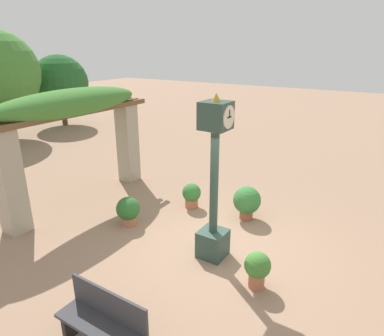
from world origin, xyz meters
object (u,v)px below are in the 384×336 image
object	(u,v)px
pedestal_clock	(214,187)
potted_plant_near_right	(128,210)
potted_plant_far_left	(192,194)
potted_plant_near_left	(247,201)
park_bench	(103,323)
potted_plant_far_right	(257,268)

from	to	relation	value
pedestal_clock	potted_plant_near_right	bearing A→B (deg)	88.68
potted_plant_far_left	pedestal_clock	bearing A→B (deg)	-136.62
pedestal_clock	potted_plant_near_right	distance (m)	2.61
potted_plant_near_left	potted_plant_far_left	bearing A→B (deg)	96.98
potted_plant_far_left	park_bench	bearing A→B (deg)	-162.87
potted_plant_far_left	potted_plant_far_right	xyz separation A→B (m)	(-2.09, -2.70, 0.03)
pedestal_clock	park_bench	bearing A→B (deg)	176.20
potted_plant_near_left	pedestal_clock	bearing A→B (deg)	-177.84
pedestal_clock	potted_plant_far_left	xyz separation A→B (m)	(1.65, 1.56, -1.16)
potted_plant_far_right	pedestal_clock	bearing A→B (deg)	69.10
potted_plant_far_right	park_bench	world-z (taller)	park_bench
potted_plant_far_left	potted_plant_far_right	distance (m)	3.41
potted_plant_far_right	potted_plant_far_left	bearing A→B (deg)	52.27
potted_plant_near_left	park_bench	size ratio (longest dim) A/B	0.60
potted_plant_near_left	potted_plant_far_right	distance (m)	2.57
potted_plant_far_left	park_bench	xyz separation A→B (m)	(-4.47, -1.38, 0.06)
potted_plant_near_left	potted_plant_far_left	xyz separation A→B (m)	(-0.18, 1.49, -0.11)
pedestal_clock	potted_plant_far_right	bearing A→B (deg)	-110.90
potted_plant_near_right	park_bench	world-z (taller)	park_bench
pedestal_clock	potted_plant_near_left	size ratio (longest dim) A/B	3.91
potted_plant_near_left	potted_plant_near_right	bearing A→B (deg)	128.16
potted_plant_near_right	potted_plant_far_left	bearing A→B (deg)	-25.86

